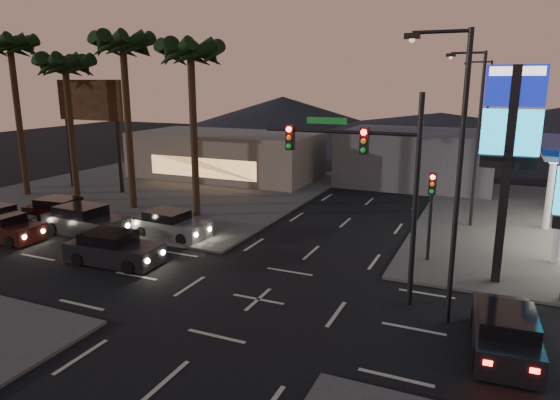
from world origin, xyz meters
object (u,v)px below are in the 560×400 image
at_px(car_lane_b_mid, 85,221).
at_px(traffic_signal_mast, 370,167).
at_px(car_lane_a_front, 113,249).
at_px(car_lane_b_front, 170,225).
at_px(suv_station, 505,332).
at_px(pylon_sign_tall, 511,132).
at_px(car_lane_b_rear, 62,211).
at_px(car_lane_a_mid, 5,228).

bearing_deg(car_lane_b_mid, traffic_signal_mast, -6.37).
distance_m(car_lane_a_front, car_lane_b_front, 4.50).
bearing_deg(suv_station, car_lane_b_front, 161.19).
relative_size(pylon_sign_tall, car_lane_b_rear, 1.88).
xyz_separation_m(car_lane_a_front, car_lane_b_front, (-0.03, 4.50, -0.02)).
xyz_separation_m(traffic_signal_mast, car_lane_a_front, (-11.75, -1.12, -4.53)).
xyz_separation_m(traffic_signal_mast, suv_station, (5.08, -2.36, -4.55)).
height_order(car_lane_b_mid, car_lane_b_rear, car_lane_b_mid).
relative_size(car_lane_b_front, car_lane_b_rear, 0.95).
relative_size(pylon_sign_tall, traffic_signal_mast, 1.12).
relative_size(car_lane_a_front, car_lane_b_front, 1.03).
height_order(car_lane_b_mid, suv_station, car_lane_b_mid).
height_order(traffic_signal_mast, car_lane_a_front, traffic_signal_mast).
bearing_deg(car_lane_a_front, car_lane_b_front, 90.34).
bearing_deg(car_lane_a_front, traffic_signal_mast, 5.44).
bearing_deg(pylon_sign_tall, car_lane_b_front, -179.56).
distance_m(car_lane_a_mid, car_lane_b_mid, 4.08).
bearing_deg(car_lane_a_front, car_lane_b_rear, 151.28).
bearing_deg(suv_station, car_lane_b_rear, 167.45).
distance_m(pylon_sign_tall, car_lane_b_front, 17.49).
bearing_deg(pylon_sign_tall, car_lane_a_mid, -170.38).
height_order(traffic_signal_mast, suv_station, traffic_signal_mast).
distance_m(traffic_signal_mast, car_lane_b_mid, 17.10).
bearing_deg(car_lane_b_rear, car_lane_b_front, 2.06).
xyz_separation_m(pylon_sign_tall, suv_station, (0.33, -5.87, -5.72)).
relative_size(car_lane_a_front, car_lane_b_rear, 0.98).
bearing_deg(traffic_signal_mast, pylon_sign_tall, 36.52).
distance_m(car_lane_b_front, suv_station, 17.81).
bearing_deg(car_lane_b_mid, car_lane_a_mid, -143.01).
relative_size(pylon_sign_tall, car_lane_a_mid, 2.06).
bearing_deg(car_lane_a_mid, car_lane_b_rear, 86.94).
relative_size(car_lane_b_mid, suv_station, 1.14).
xyz_separation_m(car_lane_a_front, car_lane_b_rear, (-7.71, 4.23, 0.01)).
bearing_deg(car_lane_b_front, car_lane_a_front, -89.66).
xyz_separation_m(traffic_signal_mast, car_lane_b_mid, (-16.41, 1.83, -4.47)).
height_order(car_lane_a_front, car_lane_a_mid, car_lane_a_front).
bearing_deg(traffic_signal_mast, suv_station, -24.89).
bearing_deg(car_lane_b_front, car_lane_b_rear, -177.94).
bearing_deg(suv_station, car_lane_a_mid, 176.00).
xyz_separation_m(car_lane_b_front, suv_station, (16.86, -5.74, 0.01)).
distance_m(car_lane_b_front, car_lane_b_mid, 4.88).
bearing_deg(car_lane_b_front, car_lane_b_mid, -161.42).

